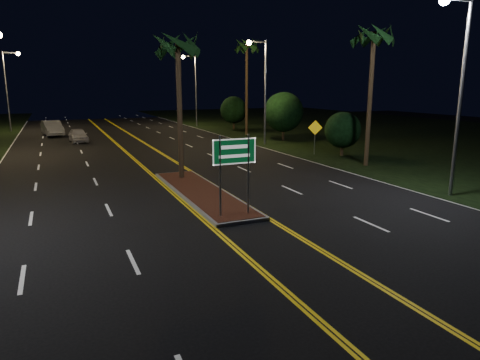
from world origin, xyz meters
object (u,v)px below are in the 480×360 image
highway_sign (234,159)px  streetlight_left_far (9,82)px  palm_right_near (374,36)px  car_far (52,127)px  streetlight_right_near (457,75)px  streetlight_right_far (193,82)px  palm_right_far (247,47)px  shrub_mid (284,112)px  shrub_near (343,130)px  shrub_far (234,110)px  streetlight_right_mid (261,80)px  warning_sign (315,132)px  palm_median (178,45)px  car_near (78,134)px  median_island (201,193)px

highway_sign → streetlight_left_far: bearing=104.4°
palm_right_near → car_far: bearing=125.0°
streetlight_right_near → streetlight_right_far: 40.00m
palm_right_far → shrub_mid: 8.87m
palm_right_far → streetlight_right_near: bearing=-94.5°
shrub_near → car_far: (-20.04, 23.23, -1.02)m
shrub_far → car_far: 20.43m
shrub_mid → streetlight_right_mid: bearing=-149.4°
car_far → warning_sign: bearing=-58.5°
streetlight_left_far → streetlight_right_near: bearing=-63.2°
car_far → palm_median: bearing=-85.0°
car_near → car_far: 6.97m
palm_median → car_near: bearing=102.1°
shrub_far → car_far: (-20.34, 1.23, -1.41)m
streetlight_right_mid → palm_median: 15.73m
streetlight_right_mid → palm_right_near: palm_right_near is taller
shrub_mid → car_far: (-20.54, 13.23, -1.81)m
streetlight_right_mid → palm_right_far: 9.00m
highway_sign → streetlight_right_near: size_ratio=0.36×
shrub_far → car_near: (-18.13, -5.38, -1.59)m
highway_sign → palm_right_near: size_ratio=0.34×
shrub_mid → warning_sign: shrub_mid is taller
shrub_near → shrub_far: size_ratio=0.83×
palm_median → shrub_far: (13.80, 25.50, -4.94)m
streetlight_left_far → palm_right_near: palm_right_near is taller
highway_sign → palm_median: (0.00, 7.70, 4.87)m
palm_right_near → car_near: bearing=129.2°
highway_sign → car_near: 28.21m
streetlight_left_far → median_island: bearing=-74.0°
highway_sign → streetlight_right_mid: (10.61, 19.20, 3.25)m
car_near → shrub_mid: bearing=-24.1°
car_far → warning_sign: warning_sign is taller
palm_right_near → palm_right_far: 20.02m
palm_median → shrub_far: size_ratio=2.10×
median_island → shrub_near: 15.32m
palm_right_far → shrub_near: bearing=-87.5°
streetlight_right_near → car_far: (-17.15, 35.23, -4.73)m
highway_sign → shrub_mid: size_ratio=0.69×
median_island → car_far: (-6.54, 30.23, 0.84)m
highway_sign → shrub_near: bearing=39.7°
palm_right_near → shrub_far: bearing=87.1°
shrub_mid → streetlight_right_far: bearing=100.7°
streetlight_right_near → palm_median: 13.69m
median_island → warning_sign: (11.97, 8.38, 1.63)m
streetlight_right_far → car_far: streetlight_right_far is taller
palm_right_far → warning_sign: 16.42m
streetlight_left_far → streetlight_right_near: (21.23, -42.00, 0.00)m
shrub_far → warning_sign: 20.71m
streetlight_left_far → shrub_mid: size_ratio=1.95×
palm_median → car_far: (-6.54, 26.73, -6.35)m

